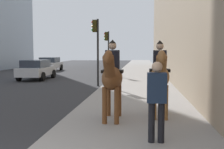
{
  "coord_description": "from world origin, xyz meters",
  "views": [
    {
      "loc": [
        -3.27,
        -2.21,
        2.02
      ],
      "look_at": [
        4.0,
        -1.41,
        1.4
      ],
      "focal_mm": 42.91,
      "sensor_mm": 36.0,
      "label": 1
    }
  ],
  "objects": [
    {
      "name": "mounted_horse_far",
      "position": [
        4.57,
        -2.75,
        1.34
      ],
      "size": [
        2.15,
        0.61,
        2.24
      ],
      "rotation": [
        0.0,
        0.0,
        3.12
      ],
      "color": "brown",
      "rests_on": "sidewalk_slab"
    },
    {
      "name": "car_mid_lane",
      "position": [
        24.25,
        7.52,
        0.75
      ],
      "size": [
        4.18,
        2.19,
        1.44
      ],
      "rotation": [
        0.0,
        0.0,
        3.17
      ],
      "color": "#B7BABF",
      "rests_on": "ground"
    },
    {
      "name": "mounted_horse_near",
      "position": [
        4.0,
        -1.41,
        1.34
      ],
      "size": [
        2.15,
        0.6,
        2.24
      ],
      "rotation": [
        0.0,
        0.0,
        3.15
      ],
      "color": "brown",
      "rests_on": "sidewalk_slab"
    },
    {
      "name": "pedestrian_greeting",
      "position": [
        2.29,
        -2.54,
        1.1
      ],
      "size": [
        0.26,
        0.4,
        1.7
      ],
      "rotation": [
        0.0,
        0.0,
        0.0
      ],
      "color": "black",
      "rests_on": "sidewalk_slab"
    },
    {
      "name": "traffic_light_far_curb",
      "position": [
        18.53,
        0.56,
        2.48
      ],
      "size": [
        0.2,
        0.44,
        3.69
      ],
      "color": "black",
      "rests_on": "ground"
    },
    {
      "name": "traffic_light_near_curb",
      "position": [
        12.21,
        0.41,
        2.62
      ],
      "size": [
        0.2,
        0.44,
        3.92
      ],
      "color": "black",
      "rests_on": "ground"
    },
    {
      "name": "car_near_lane",
      "position": [
        15.49,
        5.39,
        0.76
      ],
      "size": [
        4.06,
        2.0,
        1.44
      ],
      "rotation": [
        0.0,
        0.0,
        0.03
      ],
      "color": "#B7BABF",
      "rests_on": "ground"
    }
  ]
}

